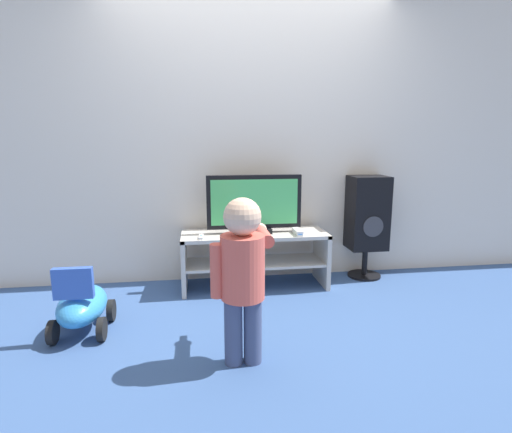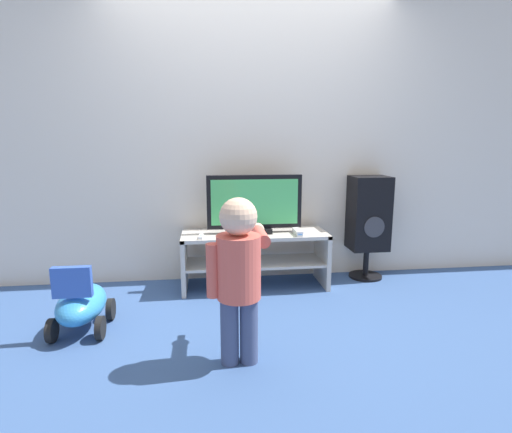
{
  "view_description": "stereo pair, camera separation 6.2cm",
  "coord_description": "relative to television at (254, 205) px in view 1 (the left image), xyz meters",
  "views": [
    {
      "loc": [
        -0.46,
        -3.09,
        1.27
      ],
      "look_at": [
        0.0,
        0.13,
        0.64
      ],
      "focal_mm": 28.0,
      "sensor_mm": 36.0,
      "label": 1
    },
    {
      "loc": [
        -0.4,
        -3.1,
        1.27
      ],
      "look_at": [
        0.0,
        0.13,
        0.64
      ],
      "focal_mm": 28.0,
      "sensor_mm": 36.0,
      "label": 2
    }
  ],
  "objects": [
    {
      "name": "ride_on_toy",
      "position": [
        -1.25,
        -0.7,
        -0.54
      ],
      "size": [
        0.34,
        0.53,
        0.49
      ],
      "color": "#338CD1",
      "rests_on": "ground_plane"
    },
    {
      "name": "tv_stand",
      "position": [
        0.0,
        -0.02,
        -0.4
      ],
      "size": [
        1.25,
        0.43,
        0.48
      ],
      "color": "beige",
      "rests_on": "ground_plane"
    },
    {
      "name": "television",
      "position": [
        0.0,
        0.0,
        0.0
      ],
      "size": [
        0.81,
        0.2,
        0.5
      ],
      "color": "black",
      "rests_on": "tv_stand"
    },
    {
      "name": "game_console",
      "position": [
        0.35,
        -0.12,
        -0.22
      ],
      "size": [
        0.05,
        0.2,
        0.04
      ],
      "color": "white",
      "rests_on": "tv_stand"
    },
    {
      "name": "child",
      "position": [
        -0.23,
        -1.21,
        -0.16
      ],
      "size": [
        0.37,
        0.53,
        0.96
      ],
      "color": "#3F4C72",
      "rests_on": "ground_plane"
    },
    {
      "name": "remote_primary",
      "position": [
        -0.46,
        -0.15,
        -0.23
      ],
      "size": [
        0.04,
        0.13,
        0.03
      ],
      "color": "white",
      "rests_on": "tv_stand"
    },
    {
      "name": "ground_plane",
      "position": [
        0.0,
        -0.23,
        -0.72
      ],
      "size": [
        16.0,
        16.0,
        0.0
      ],
      "primitive_type": "plane",
      "color": "#38568C"
    },
    {
      "name": "wall_back",
      "position": [
        0.0,
        0.27,
        0.58
      ],
      "size": [
        10.0,
        0.06,
        2.6
      ],
      "color": "silver",
      "rests_on": "ground_plane"
    },
    {
      "name": "speaker_tower",
      "position": [
        1.06,
        0.09,
        -0.14
      ],
      "size": [
        0.34,
        0.3,
        0.95
      ],
      "color": "black",
      "rests_on": "ground_plane"
    }
  ]
}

